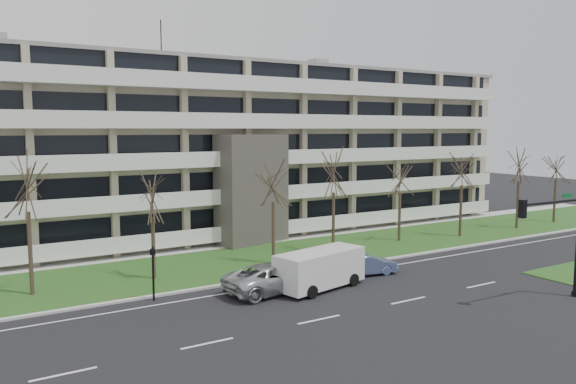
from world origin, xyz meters
TOP-DOWN VIEW (x-y plane):
  - ground at (0.00, 0.00)m, footprint 160.00×160.00m
  - grass_verge at (0.00, 13.00)m, footprint 90.00×10.00m
  - curb at (0.00, 8.00)m, footprint 90.00×0.35m
  - sidewalk at (0.00, 18.50)m, footprint 90.00×2.00m
  - lane_edge_line at (0.00, 6.50)m, footprint 90.00×0.12m
  - apartment_building at (-0.01, 25.32)m, footprint 60.50×15.10m
  - silver_pickup at (-5.52, 5.32)m, footprint 6.24×3.24m
  - blue_sedan at (1.48, 5.53)m, footprint 4.34×2.13m
  - white_van at (-2.73, 4.57)m, footprint 6.16×3.38m
  - traffic_signal at (6.93, -4.27)m, footprint 5.14×0.51m
  - pedestrian_signal at (-12.02, 7.35)m, footprint 0.35×0.32m
  - tree_1 at (-17.62, 11.96)m, footprint 4.30×4.30m
  - tree_2 at (-10.58, 11.71)m, footprint 3.52×3.52m
  - tree_3 at (-2.13, 11.25)m, footprint 3.91×3.91m
  - tree_4 at (3.54, 11.92)m, footprint 4.15×4.15m
  - tree_5 at (10.99, 12.70)m, footprint 3.67×3.67m
  - tree_6 at (16.90, 11.35)m, footprint 4.06×4.06m
  - tree_7 at (24.71, 11.37)m, footprint 4.06×4.06m
  - tree_8 at (31.02, 11.68)m, footprint 3.85×3.85m

SIDE VIEW (x-z plane):
  - ground at x=0.00m, z-range 0.00..0.00m
  - lane_edge_line at x=0.00m, z-range 0.00..0.01m
  - grass_verge at x=0.00m, z-range 0.00..0.06m
  - sidewalk at x=0.00m, z-range 0.00..0.08m
  - curb at x=0.00m, z-range 0.00..0.12m
  - blue_sedan at x=1.48m, z-range 0.00..1.37m
  - silver_pickup at x=-5.52m, z-range 0.00..1.68m
  - white_van at x=-2.73m, z-range 0.22..2.49m
  - pedestrian_signal at x=-12.02m, z-range 0.42..3.47m
  - traffic_signal at x=6.93m, z-range 0.88..6.82m
  - tree_2 at x=-10.58m, z-range 1.95..9.00m
  - tree_5 at x=10.99m, z-range 2.04..9.39m
  - tree_8 at x=31.02m, z-range 2.14..9.83m
  - tree_3 at x=-2.13m, z-range 2.17..9.99m
  - tree_7 at x=24.71m, z-range 2.26..10.38m
  - tree_6 at x=16.90m, z-range 2.26..10.38m
  - tree_4 at x=3.54m, z-range 2.31..10.62m
  - tree_1 at x=-17.62m, z-range 2.39..11.00m
  - apartment_building at x=-0.01m, z-range -1.76..16.99m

